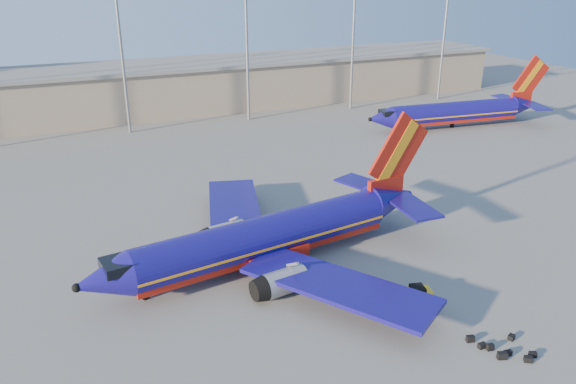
# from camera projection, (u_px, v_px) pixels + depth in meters

# --- Properties ---
(ground) EXTENTS (220.00, 220.00, 0.00)m
(ground) POSITION_uv_depth(u_px,v_px,m) (270.00, 251.00, 51.63)
(ground) COLOR slate
(ground) RESTS_ON ground
(terminal_building) EXTENTS (122.00, 16.00, 8.50)m
(terminal_building) POSITION_uv_depth(u_px,v_px,m) (200.00, 84.00, 102.98)
(terminal_building) COLOR gray
(terminal_building) RESTS_ON ground
(light_mast_row) EXTENTS (101.60, 1.60, 28.65)m
(light_mast_row) POSITION_uv_depth(u_px,v_px,m) (185.00, 14.00, 86.00)
(light_mast_row) COLOR gray
(light_mast_row) RESTS_ON ground
(aircraft_main) EXTENTS (34.39, 32.87, 11.68)m
(aircraft_main) POSITION_uv_depth(u_px,v_px,m) (273.00, 236.00, 48.83)
(aircraft_main) COLOR navy
(aircraft_main) RESTS_ON ground
(aircraft_second) EXTENTS (32.44, 12.58, 11.00)m
(aircraft_second) POSITION_uv_depth(u_px,v_px,m) (458.00, 112.00, 90.78)
(aircraft_second) COLOR navy
(aircraft_second) RESTS_ON ground
(baggage_tug) EXTENTS (2.41, 1.79, 1.55)m
(baggage_tug) POSITION_uv_depth(u_px,v_px,m) (417.00, 295.00, 43.13)
(baggage_tug) COLOR gold
(baggage_tug) RESTS_ON ground
(luggage_pile) EXTENTS (3.41, 3.79, 0.50)m
(luggage_pile) POSITION_uv_depth(u_px,v_px,m) (502.00, 349.00, 37.96)
(luggage_pile) COLOR black
(luggage_pile) RESTS_ON ground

